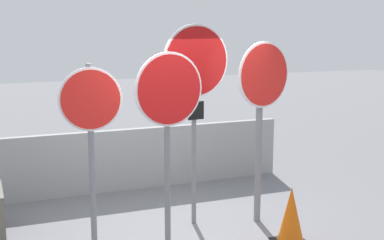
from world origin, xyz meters
The scene contains 7 objects.
ground_plane centered at (0.00, 0.00, 0.00)m, with size 40.00×40.00×0.00m, color slate.
fence_back centered at (0.00, 2.14, 0.50)m, with size 5.15×0.12×1.01m.
stop_sign_0 centered at (-1.10, 0.10, 1.59)m, with size 0.76×0.13×2.23m.
stop_sign_1 centered at (-0.23, -0.22, 1.72)m, with size 0.88×0.19×2.37m.
stop_sign_2 centered at (0.32, 0.28, 2.01)m, with size 0.94×0.17×2.69m.
stop_sign_3 centered at (1.17, 0.03, 1.72)m, with size 0.85×0.25×2.47m.
traffic_cone_0 centered at (1.18, -0.74, 0.35)m, with size 0.39×0.39×0.72m.
Camera 1 is at (-2.30, -6.13, 2.67)m, focal length 50.00 mm.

